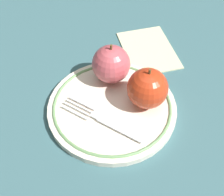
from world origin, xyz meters
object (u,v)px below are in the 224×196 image
at_px(apple_second_whole, 111,64).
at_px(fork, 104,121).
at_px(plate, 112,107).
at_px(napkin_folded, 148,49).
at_px(apple_red_whole, 148,89).

distance_m(apple_second_whole, fork, 0.12).
xyz_separation_m(plate, napkin_folded, (-0.15, 0.12, -0.01)).
bearing_deg(apple_second_whole, napkin_folded, 128.69).
bearing_deg(fork, napkin_folded, -82.54).
height_order(fork, napkin_folded, fork).
bearing_deg(apple_second_whole, fork, -18.02).
bearing_deg(napkin_folded, fork, -36.18).
distance_m(plate, apple_second_whole, 0.09).
xyz_separation_m(plate, apple_red_whole, (0.01, 0.06, 0.05)).
bearing_deg(napkin_folded, apple_second_whole, -51.31).
relative_size(plate, fork, 1.82).
relative_size(apple_second_whole, napkin_folded, 0.56).
bearing_deg(napkin_folded, plate, -37.28).
xyz_separation_m(apple_red_whole, fork, (0.03, -0.09, -0.04)).
distance_m(plate, fork, 0.04).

